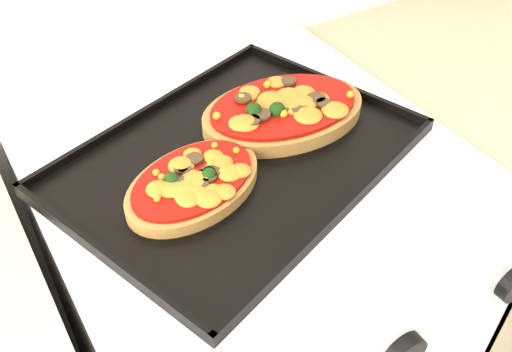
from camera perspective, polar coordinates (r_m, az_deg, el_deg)
stove at (r=1.17m, az=-0.30°, el=-15.47°), size 0.60×0.60×0.91m
control_panel at (r=0.71m, az=13.38°, el=-15.68°), size 0.60×0.02×0.09m
knob_center at (r=0.70m, az=14.62°, el=-16.71°), size 0.05×0.02×0.05m
baking_tray at (r=0.81m, az=-1.85°, el=2.11°), size 0.58×0.50×0.02m
pizza_left at (r=0.75m, az=-6.32°, el=-0.59°), size 0.23×0.19×0.03m
pizza_right at (r=0.87m, az=2.76°, el=6.68°), size 0.28×0.20×0.04m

